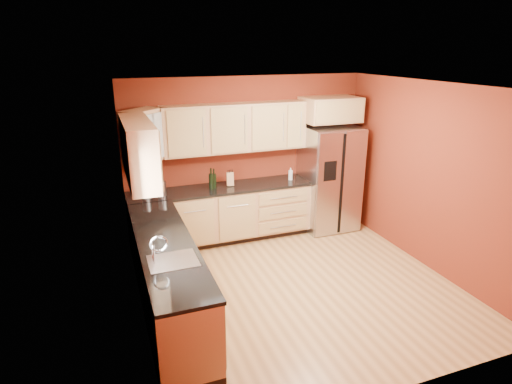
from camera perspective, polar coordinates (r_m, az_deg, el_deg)
floor at (r=5.88m, az=5.49°, el=-12.25°), size 4.00×4.00×0.00m
ceiling at (r=5.06m, az=6.42°, el=13.85°), size 4.00×4.00×0.00m
wall_back at (r=7.10m, az=-1.18°, el=4.74°), size 4.00×0.04×2.60m
wall_front at (r=3.80m, az=19.44°, el=-9.47°), size 4.00×0.04×2.60m
wall_left at (r=4.84m, az=-15.92°, el=-2.88°), size 0.04×4.00×2.60m
wall_right at (r=6.44m, az=22.13°, el=1.84°), size 0.04×4.00×2.60m
base_cabinets_back at (r=6.94m, az=-4.61°, el=-3.13°), size 2.90×0.60×0.88m
base_cabinets_left at (r=5.23m, az=-11.74°, el=-11.28°), size 0.60×2.80×0.88m
countertop_back at (r=6.77m, az=-4.69°, el=0.45°), size 2.90×0.62×0.04m
countertop_left at (r=5.02m, az=-11.98°, el=-6.71°), size 0.62×2.80×0.04m
upper_cabinets_back at (r=6.76m, az=-2.77°, el=8.56°), size 2.30×0.33×0.75m
upper_cabinets_left at (r=5.39m, az=-15.38°, el=5.24°), size 0.33×1.35×0.75m
corner_upper_cabinet at (r=6.32m, az=-14.75°, el=7.24°), size 0.67×0.67×0.75m
over_fridge_cabinet at (r=7.25m, az=9.89°, el=10.80°), size 0.92×0.60×0.40m
refrigerator at (r=7.43m, az=9.68°, el=1.83°), size 0.90×0.75×1.78m
window at (r=4.28m, az=-15.34°, el=-2.09°), size 0.03×0.90×1.00m
sink_faucet at (r=4.50m, az=-11.12°, el=-7.37°), size 0.50×0.42×0.30m
canister_left at (r=6.48m, az=-14.49°, el=0.23°), size 0.17×0.17×0.21m
canister_right at (r=6.50m, az=-12.46°, el=0.43°), size 0.16×0.16×0.21m
wine_bottle_a at (r=6.66m, az=-6.00°, el=1.78°), size 0.09×0.09×0.34m
wine_bottle_b at (r=6.71m, az=-5.62°, el=1.82°), size 0.09×0.09×0.31m
knife_block at (r=6.83m, az=-3.47°, el=1.75°), size 0.12×0.12×0.22m
soap_dispenser at (r=7.13m, az=4.62°, el=2.43°), size 0.08×0.08×0.21m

